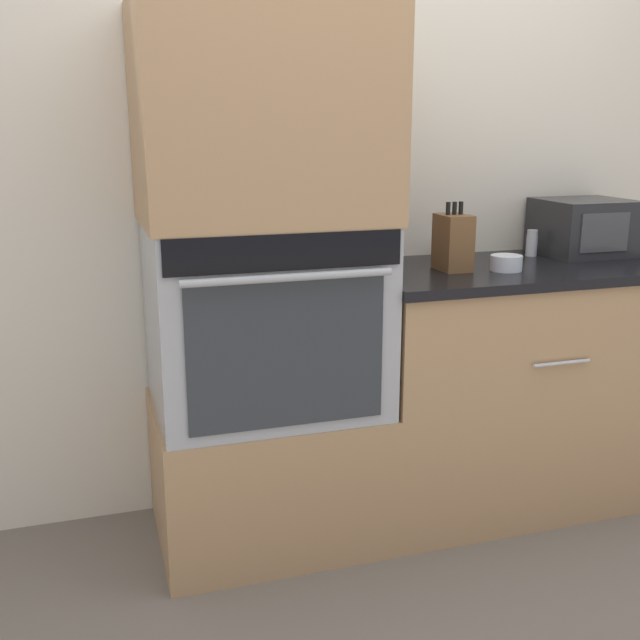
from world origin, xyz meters
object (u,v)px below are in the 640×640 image
object	(u,v)px
knife_block	(453,242)
bowl	(506,263)
condiment_jar_near	(532,243)
wall_oven	(264,316)
condiment_jar_mid	(445,249)
microwave	(584,227)

from	to	relation	value
knife_block	bowl	distance (m)	0.20
bowl	knife_block	bearing A→B (deg)	159.21
bowl	condiment_jar_near	bearing A→B (deg)	43.03
knife_block	condiment_jar_near	world-z (taller)	knife_block
wall_oven	bowl	xyz separation A→B (m)	(0.87, -0.08, 0.15)
knife_block	bowl	xyz separation A→B (m)	(0.18, -0.07, -0.07)
condiment_jar_mid	wall_oven	bearing A→B (deg)	-163.20
wall_oven	condiment_jar_mid	distance (m)	0.84
wall_oven	microwave	bearing A→B (deg)	5.69
knife_block	microwave	bearing A→B (deg)	12.81
microwave	condiment_jar_near	distance (m)	0.23
wall_oven	knife_block	distance (m)	0.72
bowl	condiment_jar_near	size ratio (longest dim) A/B	1.09
microwave	knife_block	bearing A→B (deg)	-167.19
condiment_jar_near	condiment_jar_mid	xyz separation A→B (m)	(-0.34, 0.08, -0.02)
bowl	condiment_jar_near	distance (m)	0.35
bowl	condiment_jar_near	xyz separation A→B (m)	(0.26, 0.24, 0.02)
condiment_jar_near	wall_oven	bearing A→B (deg)	-171.98
wall_oven	knife_block	world-z (taller)	knife_block
wall_oven	microwave	xyz separation A→B (m)	(1.34, 0.13, 0.23)
microwave	condiment_jar_mid	size ratio (longest dim) A/B	5.04
knife_block	bowl	world-z (taller)	knife_block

